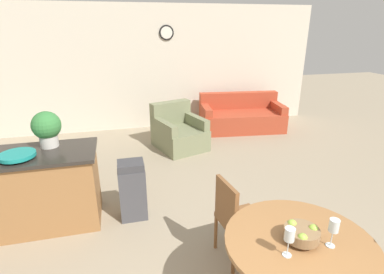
% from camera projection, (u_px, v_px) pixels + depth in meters
% --- Properties ---
extents(wall_back, '(8.00, 0.09, 2.70)m').
position_uv_depth(wall_back, '(144.00, 69.00, 6.62)').
color(wall_back, beige).
rests_on(wall_back, ground_plane).
extents(dining_table, '(1.11, 1.11, 0.78)m').
position_uv_depth(dining_table, '(297.00, 260.00, 2.25)').
color(dining_table, '#9E6B3D').
rests_on(dining_table, ground_plane).
extents(dining_chair_far_side, '(0.47, 0.47, 0.89)m').
position_uv_depth(dining_chair_far_side, '(236.00, 216.00, 2.94)').
color(dining_chair_far_side, brown).
rests_on(dining_chair_far_side, ground_plane).
extents(fruit_bowl, '(0.25, 0.25, 0.13)m').
position_uv_depth(fruit_bowl, '(302.00, 233.00, 2.16)').
color(fruit_bowl, olive).
rests_on(fruit_bowl, dining_table).
extents(wine_glass_left, '(0.07, 0.07, 0.22)m').
position_uv_depth(wine_glass_left, '(289.00, 236.00, 1.99)').
color(wine_glass_left, silver).
rests_on(wine_glass_left, dining_table).
extents(wine_glass_right, '(0.07, 0.07, 0.22)m').
position_uv_depth(wine_glass_right, '(334.00, 227.00, 2.08)').
color(wine_glass_right, silver).
rests_on(wine_glass_right, dining_table).
extents(kitchen_island, '(1.43, 0.72, 0.92)m').
position_uv_depth(kitchen_island, '(36.00, 190.00, 3.48)').
color(kitchen_island, '#9E6B3D').
rests_on(kitchen_island, ground_plane).
extents(teal_bowl, '(0.37, 0.37, 0.06)m').
position_uv_depth(teal_bowl, '(17.00, 155.00, 3.17)').
color(teal_bowl, teal).
rests_on(teal_bowl, kitchen_island).
extents(potted_plant, '(0.32, 0.32, 0.42)m').
position_uv_depth(potted_plant, '(47.00, 128.00, 3.43)').
color(potted_plant, beige).
rests_on(potted_plant, kitchen_island).
extents(trash_bin, '(0.32, 0.27, 0.75)m').
position_uv_depth(trash_bin, '(133.00, 190.00, 3.64)').
color(trash_bin, '#47474C').
rests_on(trash_bin, ground_plane).
extents(couch, '(1.92, 1.09, 0.80)m').
position_uv_depth(couch, '(241.00, 117.00, 6.85)').
color(couch, '#B24228').
rests_on(couch, ground_plane).
extents(armchair, '(1.06, 1.14, 0.85)m').
position_uv_depth(armchair, '(179.00, 133.00, 5.83)').
color(armchair, '#7A7F5B').
rests_on(armchair, ground_plane).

